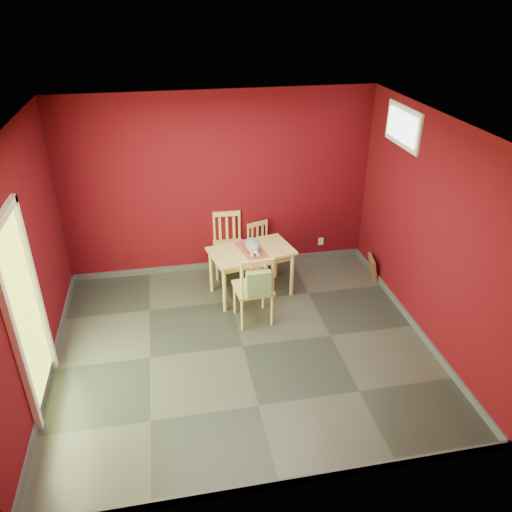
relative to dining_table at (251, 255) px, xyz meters
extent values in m
plane|color=#2D342D|center=(-0.32, -1.17, -0.61)|extent=(4.50, 4.50, 0.00)
plane|color=#4C070E|center=(-0.32, 0.83, 0.74)|extent=(4.50, 0.00, 4.50)
plane|color=#4C070E|center=(-0.32, -3.17, 0.74)|extent=(4.50, 0.00, 4.50)
plane|color=#4C070E|center=(-2.57, -1.17, 0.74)|extent=(0.00, 4.00, 4.00)
plane|color=#4C070E|center=(1.93, -1.17, 0.74)|extent=(0.00, 4.00, 4.00)
plane|color=white|center=(-0.32, -1.17, 2.09)|extent=(4.50, 4.50, 0.00)
cube|color=#3F4244|center=(-0.32, 0.82, -0.56)|extent=(4.50, 0.02, 0.10)
cube|color=#3F4244|center=(-0.32, -3.16, -0.56)|extent=(4.50, 0.02, 0.10)
cube|color=#3F4244|center=(-2.56, -1.17, -0.56)|extent=(0.03, 4.00, 0.10)
cube|color=#3F4244|center=(1.92, -1.17, -0.56)|extent=(0.03, 4.00, 0.10)
cube|color=#B7D838|center=(-2.56, -1.57, 0.41)|extent=(0.02, 0.85, 2.05)
cube|color=white|center=(-2.54, -2.04, 0.45)|extent=(0.06, 0.08, 2.13)
cube|color=white|center=(-2.54, -1.11, 0.45)|extent=(0.06, 0.08, 2.13)
cube|color=white|center=(-2.54, -1.57, 1.48)|extent=(0.06, 1.01, 0.08)
cube|color=white|center=(1.91, -0.17, 1.74)|extent=(0.03, 0.90, 0.50)
cube|color=white|center=(1.89, -0.17, 1.74)|extent=(0.02, 0.76, 0.36)
cube|color=silver|center=(1.28, 0.82, -0.31)|extent=(0.08, 0.02, 0.12)
cube|color=tan|center=(0.00, 0.00, 0.07)|extent=(1.24, 0.88, 0.04)
cube|color=tan|center=(0.00, 0.00, 0.00)|extent=(1.10, 0.75, 0.09)
cylinder|color=tan|center=(-0.43, -0.37, -0.28)|extent=(0.05, 0.05, 0.66)
cylinder|color=tan|center=(-0.55, 0.15, -0.28)|extent=(0.05, 0.05, 0.66)
cylinder|color=tan|center=(0.55, -0.15, -0.28)|extent=(0.05, 0.05, 0.66)
cylinder|color=tan|center=(0.43, 0.37, -0.28)|extent=(0.05, 0.05, 0.66)
cube|color=#AC4D2D|center=(0.00, 0.00, 0.09)|extent=(0.41, 0.65, 0.01)
cube|color=#AC4D2D|center=(0.00, -0.30, -0.06)|extent=(0.28, 0.07, 0.30)
cube|color=tan|center=(-0.24, 0.62, -0.16)|extent=(0.47, 0.47, 0.04)
cylinder|color=tan|center=(-0.44, 0.44, -0.40)|extent=(0.04, 0.04, 0.43)
cylinder|color=tan|center=(-0.41, 0.82, -0.40)|extent=(0.04, 0.04, 0.43)
cylinder|color=tan|center=(-0.06, 0.42, -0.40)|extent=(0.04, 0.04, 0.43)
cylinder|color=tan|center=(-0.04, 0.80, -0.40)|extent=(0.04, 0.04, 0.43)
cylinder|color=tan|center=(-0.41, 0.82, 0.10)|extent=(0.04, 0.04, 0.47)
cylinder|color=tan|center=(-0.04, 0.80, 0.10)|extent=(0.04, 0.04, 0.47)
cube|color=tan|center=(-0.22, 0.81, 0.29)|extent=(0.40, 0.06, 0.07)
cube|color=tan|center=(-0.33, 0.82, 0.06)|extent=(0.04, 0.02, 0.37)
cube|color=tan|center=(-0.22, 0.81, 0.06)|extent=(0.04, 0.02, 0.37)
cube|color=tan|center=(-0.12, 0.81, 0.06)|extent=(0.04, 0.02, 0.37)
cube|color=tan|center=(0.27, 0.53, -0.23)|extent=(0.47, 0.47, 0.04)
cylinder|color=tan|center=(0.17, 0.33, -0.43)|extent=(0.03, 0.03, 0.36)
cylinder|color=tan|center=(0.07, 0.63, -0.43)|extent=(0.03, 0.03, 0.36)
cylinder|color=tan|center=(0.47, 0.44, -0.43)|extent=(0.03, 0.03, 0.36)
cylinder|color=tan|center=(0.37, 0.74, -0.43)|extent=(0.03, 0.03, 0.36)
cylinder|color=tan|center=(0.07, 0.63, -0.02)|extent=(0.03, 0.03, 0.40)
cylinder|color=tan|center=(0.37, 0.74, -0.02)|extent=(0.03, 0.03, 0.40)
cube|color=tan|center=(0.22, 0.68, 0.15)|extent=(0.33, 0.14, 0.06)
cube|color=tan|center=(0.14, 0.66, -0.05)|extent=(0.03, 0.03, 0.31)
cube|color=tan|center=(0.22, 0.68, -0.05)|extent=(0.03, 0.03, 0.31)
cube|color=tan|center=(0.30, 0.71, -0.05)|extent=(0.03, 0.03, 0.31)
cube|color=tan|center=(-0.09, -0.62, -0.14)|extent=(0.50, 0.50, 0.04)
cylinder|color=tan|center=(0.09, -0.40, -0.39)|extent=(0.04, 0.04, 0.45)
cylinder|color=tan|center=(0.13, -0.80, -0.39)|extent=(0.04, 0.04, 0.45)
cylinder|color=tan|center=(-0.30, -0.44, -0.39)|extent=(0.04, 0.04, 0.45)
cylinder|color=tan|center=(-0.27, -0.83, -0.39)|extent=(0.04, 0.04, 0.45)
cylinder|color=tan|center=(0.13, -0.80, 0.13)|extent=(0.04, 0.04, 0.50)
cylinder|color=tan|center=(-0.27, -0.83, 0.13)|extent=(0.04, 0.04, 0.50)
cube|color=tan|center=(-0.07, -0.82, 0.34)|extent=(0.42, 0.08, 0.08)
cube|color=tan|center=(0.04, -0.81, 0.09)|extent=(0.04, 0.03, 0.39)
cube|color=tan|center=(-0.07, -0.82, 0.09)|extent=(0.04, 0.03, 0.39)
cube|color=tan|center=(-0.18, -0.83, 0.09)|extent=(0.04, 0.03, 0.39)
cube|color=#6B8A58|center=(-0.07, -0.90, 0.08)|extent=(0.30, 0.09, 0.36)
cylinder|color=#6B8A58|center=(-0.16, -0.84, 0.32)|extent=(0.01, 0.15, 0.01)
cylinder|color=#6B8A58|center=(0.01, -0.84, 0.32)|extent=(0.01, 0.15, 0.01)
cube|color=brown|center=(1.87, 0.08, -0.44)|extent=(0.17, 0.36, 0.35)
cube|color=black|center=(1.86, 0.08, -0.44)|extent=(0.12, 0.25, 0.24)
camera|label=1|loc=(-1.07, -5.96, 3.31)|focal=35.00mm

